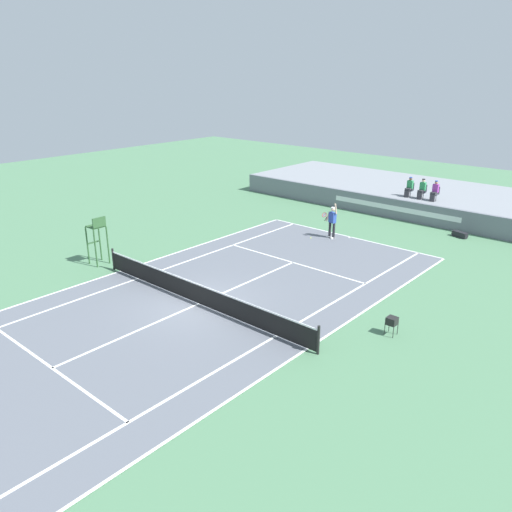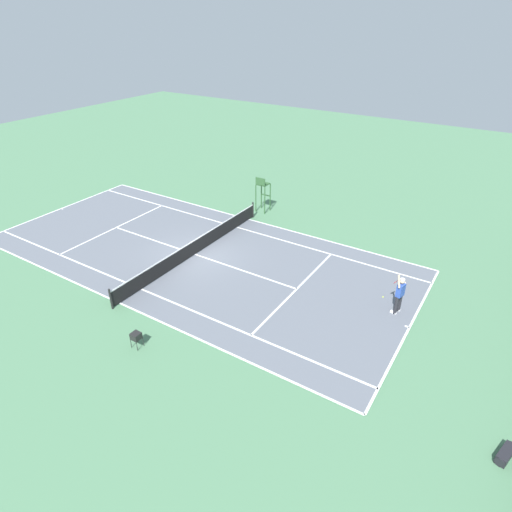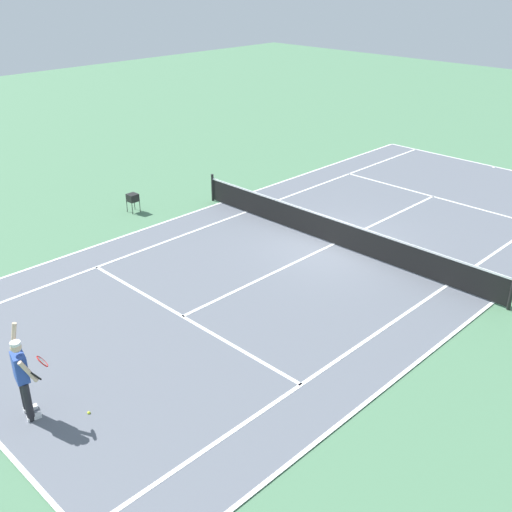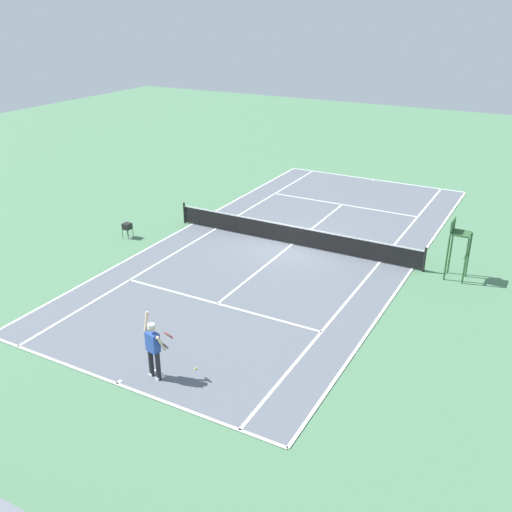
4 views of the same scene
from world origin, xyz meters
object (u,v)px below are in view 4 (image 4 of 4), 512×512
tennis_player (154,349)px  ball_hopper (127,226)px  tennis_ball (196,369)px  umpire_chair (458,242)px

tennis_player → ball_hopper: bearing=-45.8°
tennis_ball → umpire_chair: size_ratio=0.03×
tennis_ball → ball_hopper: (8.77, -7.32, 0.54)m
tennis_player → tennis_ball: 1.53m
tennis_ball → ball_hopper: ball_hopper is taller
tennis_player → ball_hopper: tennis_player is taller
tennis_player → umpire_chair: size_ratio=0.85×
tennis_player → tennis_ball: tennis_player is taller
tennis_player → umpire_chair: umpire_chair is taller
tennis_player → tennis_ball: bearing=-133.0°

